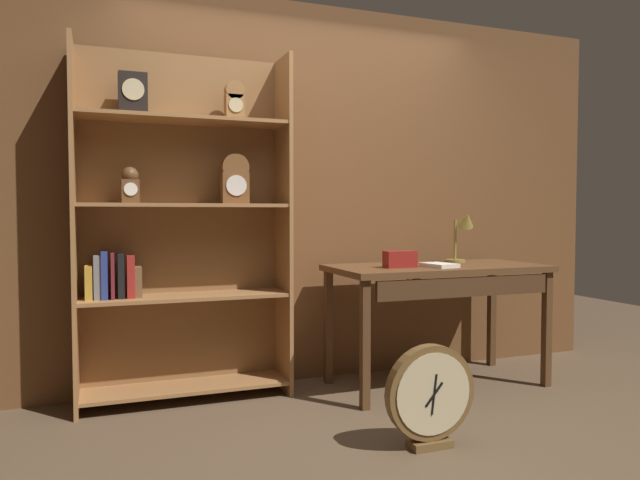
{
  "coord_description": "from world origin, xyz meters",
  "views": [
    {
      "loc": [
        -1.35,
        -2.56,
        1.16
      ],
      "look_at": [
        -0.09,
        0.79,
        1.0
      ],
      "focal_mm": 33.12,
      "sensor_mm": 36.0,
      "label": 1
    }
  ],
  "objects_px": {
    "toolbox_small": "(400,259)",
    "round_clock_large": "(430,395)",
    "workbench": "(439,279)",
    "bookshelf": "(180,228)",
    "desk_lamp": "(463,230)",
    "open_repair_manual": "(439,265)"
  },
  "relations": [
    {
      "from": "toolbox_small",
      "to": "bookshelf",
      "type": "bearing_deg",
      "value": 165.21
    },
    {
      "from": "toolbox_small",
      "to": "open_repair_manual",
      "type": "bearing_deg",
      "value": -12.57
    },
    {
      "from": "open_repair_manual",
      "to": "desk_lamp",
      "type": "bearing_deg",
      "value": 25.49
    },
    {
      "from": "workbench",
      "to": "round_clock_large",
      "type": "height_order",
      "value": "workbench"
    },
    {
      "from": "desk_lamp",
      "to": "open_repair_manual",
      "type": "bearing_deg",
      "value": -144.3
    },
    {
      "from": "workbench",
      "to": "round_clock_large",
      "type": "relative_size",
      "value": 2.8
    },
    {
      "from": "bookshelf",
      "to": "desk_lamp",
      "type": "bearing_deg",
      "value": -4.58
    },
    {
      "from": "round_clock_large",
      "to": "toolbox_small",
      "type": "bearing_deg",
      "value": 71.2
    },
    {
      "from": "workbench",
      "to": "round_clock_large",
      "type": "distance_m",
      "value": 1.18
    },
    {
      "from": "workbench",
      "to": "round_clock_large",
      "type": "xyz_separation_m",
      "value": [
        -0.61,
        -0.9,
        -0.46
      ]
    },
    {
      "from": "bookshelf",
      "to": "workbench",
      "type": "distance_m",
      "value": 1.72
    },
    {
      "from": "bookshelf",
      "to": "toolbox_small",
      "type": "xyz_separation_m",
      "value": [
        1.34,
        -0.35,
        -0.21
      ]
    },
    {
      "from": "toolbox_small",
      "to": "round_clock_large",
      "type": "distance_m",
      "value": 1.09
    },
    {
      "from": "bookshelf",
      "to": "toolbox_small",
      "type": "bearing_deg",
      "value": -14.79
    },
    {
      "from": "workbench",
      "to": "desk_lamp",
      "type": "relative_size",
      "value": 3.82
    },
    {
      "from": "desk_lamp",
      "to": "open_repair_manual",
      "type": "relative_size",
      "value": 1.71
    },
    {
      "from": "round_clock_large",
      "to": "workbench",
      "type": "bearing_deg",
      "value": 55.84
    },
    {
      "from": "workbench",
      "to": "desk_lamp",
      "type": "xyz_separation_m",
      "value": [
        0.29,
        0.16,
        0.32
      ]
    },
    {
      "from": "toolbox_small",
      "to": "desk_lamp",
      "type": "bearing_deg",
      "value": 17.95
    },
    {
      "from": "bookshelf",
      "to": "round_clock_large",
      "type": "relative_size",
      "value": 4.2
    },
    {
      "from": "toolbox_small",
      "to": "round_clock_large",
      "type": "height_order",
      "value": "toolbox_small"
    },
    {
      "from": "desk_lamp",
      "to": "open_repair_manual",
      "type": "xyz_separation_m",
      "value": [
        -0.35,
        -0.25,
        -0.22
      ]
    }
  ]
}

